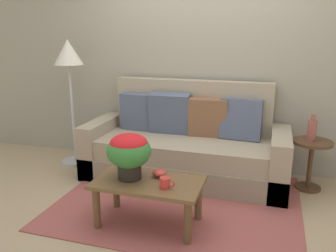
# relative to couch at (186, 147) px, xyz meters

# --- Properties ---
(ground_plane) EXTENTS (14.00, 14.00, 0.00)m
(ground_plane) POSITION_rel_couch_xyz_m (0.09, -0.78, -0.35)
(ground_plane) COLOR tan
(wall_back) EXTENTS (6.40, 0.12, 2.81)m
(wall_back) POSITION_rel_couch_xyz_m (0.09, 0.45, 1.06)
(wall_back) COLOR gray
(wall_back) RESTS_ON ground
(area_rug) EXTENTS (2.26, 1.81, 0.01)m
(area_rug) POSITION_rel_couch_xyz_m (0.09, -0.63, -0.34)
(area_rug) COLOR #994C47
(area_rug) RESTS_ON ground
(couch) EXTENTS (2.21, 0.85, 1.06)m
(couch) POSITION_rel_couch_xyz_m (0.00, 0.00, 0.00)
(couch) COLOR gray
(couch) RESTS_ON ground
(coffee_table) EXTENTS (0.90, 0.50, 0.40)m
(coffee_table) POSITION_rel_couch_xyz_m (-0.05, -1.11, -0.02)
(coffee_table) COLOR brown
(coffee_table) RESTS_ON ground
(side_table) EXTENTS (0.40, 0.40, 0.53)m
(side_table) POSITION_rel_couch_xyz_m (1.31, 0.04, 0.02)
(side_table) COLOR #4C331E
(side_table) RESTS_ON ground
(floor_lamp) EXTENTS (0.34, 0.34, 1.51)m
(floor_lamp) POSITION_rel_couch_xyz_m (-1.43, -0.00, 0.87)
(floor_lamp) COLOR #B2B2B7
(floor_lamp) RESTS_ON ground
(potted_plant) EXTENTS (0.37, 0.37, 0.39)m
(potted_plant) POSITION_rel_couch_xyz_m (-0.21, -1.10, 0.30)
(potted_plant) COLOR black
(potted_plant) RESTS_ON coffee_table
(coffee_mug) EXTENTS (0.13, 0.08, 0.09)m
(coffee_mug) POSITION_rel_couch_xyz_m (0.13, -1.20, 0.10)
(coffee_mug) COLOR red
(coffee_mug) RESTS_ON coffee_table
(snack_bowl) EXTENTS (0.13, 0.13, 0.07)m
(snack_bowl) POSITION_rel_couch_xyz_m (0.02, -1.00, 0.09)
(snack_bowl) COLOR #B2382D
(snack_bowl) RESTS_ON coffee_table
(table_vase) EXTENTS (0.09, 0.09, 0.28)m
(table_vase) POSITION_rel_couch_xyz_m (1.30, 0.05, 0.29)
(table_vase) COLOR #934C42
(table_vase) RESTS_ON side_table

